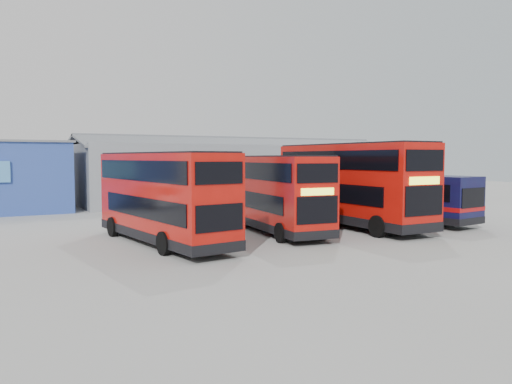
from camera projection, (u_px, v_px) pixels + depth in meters
name	position (u px, v px, depth m)	size (l,w,h in m)	color
ground_plane	(274.00, 231.00, 26.55)	(120.00, 120.00, 0.00)	gray
maintenance_shed	(240.00, 171.00, 47.72)	(30.50, 12.00, 5.89)	gray
double_decker_left	(163.00, 198.00, 22.64)	(3.63, 10.09, 4.18)	#AF100A
double_decker_centre	(273.00, 194.00, 26.33)	(3.31, 9.73, 4.04)	#AF100A
double_decker_right	(350.00, 185.00, 28.39)	(2.97, 11.23, 4.73)	#AF100A
single_decker_blue	(393.00, 198.00, 30.99)	(3.76, 10.89, 2.90)	#0C1035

